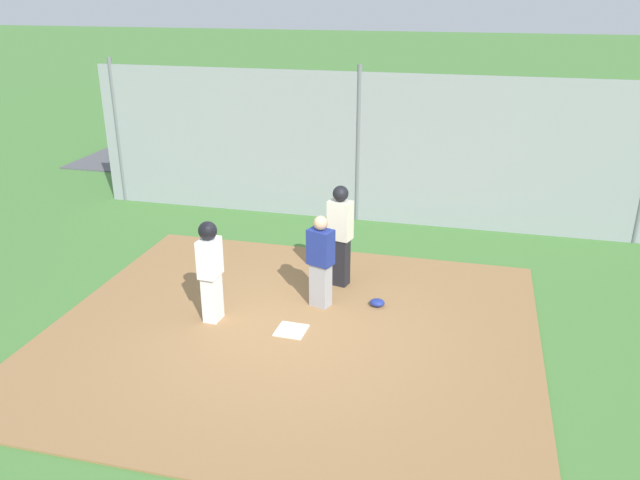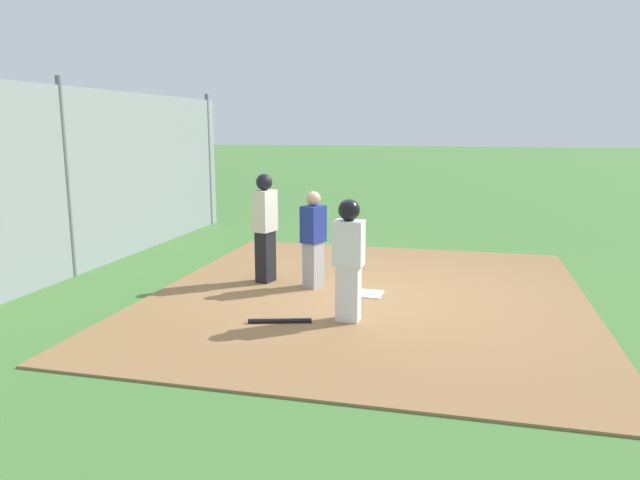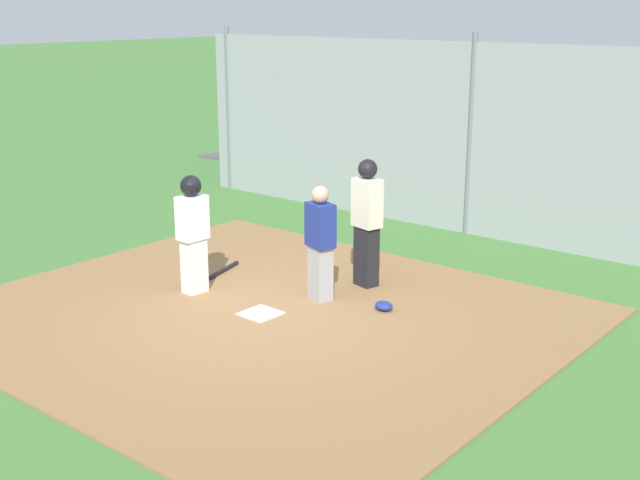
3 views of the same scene
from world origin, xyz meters
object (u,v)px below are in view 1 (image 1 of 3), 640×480
at_px(home_plate, 291,330).
at_px(baseball_bat, 215,292).
at_px(catcher_mask, 377,303).
at_px(parked_car_green, 472,153).
at_px(runner, 210,265).
at_px(parked_car_white, 386,147).
at_px(parked_car_dark, 210,135).
at_px(umpire, 340,234).
at_px(catcher, 321,261).

relative_size(home_plate, baseball_bat, 0.53).
xyz_separation_m(catcher_mask, parked_car_green, (-1.25, -8.35, 0.52)).
height_order(runner, baseball_bat, runner).
height_order(runner, parked_car_green, runner).
relative_size(home_plate, parked_car_white, 0.10).
xyz_separation_m(baseball_bat, parked_car_green, (-3.95, -8.56, 0.55)).
bearing_deg(parked_car_dark, parked_car_white, -10.25).
distance_m(home_plate, parked_car_green, 9.76).
bearing_deg(parked_car_dark, umpire, -61.17).
height_order(home_plate, catcher_mask, catcher_mask).
distance_m(catcher, parked_car_dark, 10.57).
distance_m(baseball_bat, parked_car_green, 9.44).
distance_m(catcher, parked_car_green, 8.81).
bearing_deg(catcher, runner, -40.80).
height_order(home_plate, parked_car_dark, parked_car_dark).
distance_m(umpire, parked_car_green, 7.96).
height_order(catcher_mask, parked_car_white, parked_car_white).
height_order(umpire, catcher_mask, umpire).
bearing_deg(baseball_bat, runner, -174.63).
relative_size(home_plate, catcher_mask, 1.83).
distance_m(runner, parked_car_white, 9.54).
distance_m(umpire, baseball_bat, 2.31).
distance_m(home_plate, catcher, 1.22).
relative_size(catcher, parked_car_white, 0.35).
xyz_separation_m(runner, parked_car_dark, (4.20, -9.76, -0.33)).
bearing_deg(home_plate, runner, -2.49).
relative_size(umpire, catcher_mask, 7.36).
bearing_deg(catcher, parked_car_dark, -128.08).
distance_m(home_plate, catcher_mask, 1.57).
height_order(catcher, parked_car_dark, catcher).
bearing_deg(home_plate, catcher_mask, -135.59).
height_order(runner, parked_car_white, runner).
height_order(home_plate, umpire, umpire).
height_order(umpire, parked_car_green, umpire).
xyz_separation_m(catcher_mask, parked_car_dark, (6.58, -8.72, 0.52)).
height_order(umpire, parked_car_dark, umpire).
height_order(catcher, runner, runner).
bearing_deg(parked_car_green, catcher, -94.24).
height_order(catcher, umpire, umpire).
bearing_deg(catcher_mask, parked_car_white, -82.37).
bearing_deg(baseball_bat, parked_car_white, -26.23).
xyz_separation_m(umpire, runner, (1.62, 1.70, -0.02)).
distance_m(umpire, parked_car_white, 7.77).
bearing_deg(catcher, catcher_mask, 121.10).
xyz_separation_m(catcher, baseball_bat, (1.82, 0.02, -0.75)).
relative_size(umpire, baseball_bat, 2.15).
bearing_deg(home_plate, umpire, -101.39).
bearing_deg(runner, parked_car_dark, 116.92).
relative_size(baseball_bat, catcher_mask, 3.43).
bearing_deg(catcher_mask, catcher, 11.75).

